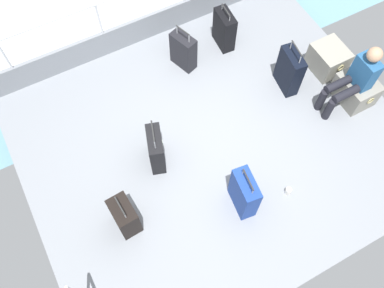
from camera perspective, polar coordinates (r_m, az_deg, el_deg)
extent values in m
cube|color=gray|center=(5.85, 2.97, 0.38)|extent=(4.40, 5.20, 0.06)
cube|color=gray|center=(6.80, -6.35, 15.80)|extent=(0.06, 5.20, 0.45)
cylinder|color=silver|center=(6.44, -23.77, 9.89)|extent=(0.04, 0.04, 1.00)
cylinder|color=silver|center=(6.47, -12.33, 15.11)|extent=(0.04, 0.04, 1.00)
cube|color=gray|center=(6.68, 18.31, 11.11)|extent=(0.51, 0.45, 0.42)
torus|color=tan|center=(6.73, 17.17, 13.18)|extent=(0.02, 0.12, 0.12)
torus|color=tan|center=(6.52, 19.88, 9.88)|extent=(0.02, 0.12, 0.12)
cube|color=gray|center=(6.48, 21.71, 7.03)|extent=(0.55, 0.45, 0.40)
torus|color=tan|center=(6.51, 20.44, 9.31)|extent=(0.02, 0.12, 0.12)
torus|color=tan|center=(6.34, 23.48, 5.50)|extent=(0.02, 0.12, 0.12)
cube|color=#26598C|center=(6.12, 22.73, 9.18)|extent=(0.34, 0.20, 0.48)
sphere|color=tan|center=(5.86, 23.96, 11.24)|extent=(0.20, 0.20, 0.20)
cylinder|color=black|center=(6.07, 20.51, 6.51)|extent=(0.12, 0.40, 0.12)
cylinder|color=black|center=(6.15, 18.41, 4.59)|extent=(0.11, 0.11, 0.40)
cylinder|color=black|center=(6.13, 19.52, 7.77)|extent=(0.12, 0.40, 0.12)
cylinder|color=black|center=(6.21, 17.45, 5.85)|extent=(0.11, 0.11, 0.40)
cube|color=black|center=(5.17, -9.30, -9.82)|extent=(0.40, 0.28, 0.54)
cylinder|color=#A5A8AD|center=(4.90, -10.48, -7.52)|extent=(0.02, 0.02, 0.11)
cylinder|color=#A5A8AD|center=(4.82, -9.23, -9.77)|extent=(0.02, 0.02, 0.11)
cylinder|color=#2D2D2D|center=(4.81, -9.97, -8.42)|extent=(0.25, 0.03, 0.02)
cube|color=silver|center=(5.09, -8.14, -8.80)|extent=(0.05, 0.01, 0.08)
cube|color=black|center=(6.63, 4.49, 15.50)|extent=(0.43, 0.23, 0.62)
cylinder|color=#A5A8AD|center=(6.45, 4.20, 18.40)|extent=(0.02, 0.02, 0.09)
cylinder|color=#A5A8AD|center=(6.30, 5.24, 16.92)|extent=(0.02, 0.02, 0.09)
cylinder|color=#2D2D2D|center=(6.34, 4.75, 17.96)|extent=(0.27, 0.04, 0.02)
cube|color=white|center=(6.61, 5.39, 16.19)|extent=(0.05, 0.01, 0.08)
cube|color=black|center=(5.43, -5.01, -0.74)|extent=(0.49, 0.32, 0.61)
cylinder|color=#A5A8AD|center=(5.15, -5.55, 2.60)|extent=(0.02, 0.02, 0.19)
cylinder|color=#A5A8AD|center=(5.01, -5.16, -0.04)|extent=(0.02, 0.02, 0.19)
cylinder|color=#2D2D2D|center=(5.00, -5.45, 1.83)|extent=(0.28, 0.11, 0.02)
cube|color=silver|center=(5.29, -4.09, 0.20)|extent=(0.05, 0.02, 0.08)
cube|color=black|center=(6.21, 13.31, 9.82)|extent=(0.47, 0.25, 0.69)
cylinder|color=#A5A8AD|center=(5.96, 13.56, 13.22)|extent=(0.02, 0.02, 0.15)
cylinder|color=#A5A8AD|center=(5.83, 14.76, 11.27)|extent=(0.02, 0.02, 0.15)
cylinder|color=#2D2D2D|center=(5.84, 14.32, 12.71)|extent=(0.29, 0.06, 0.02)
cube|color=white|center=(6.08, 14.60, 11.33)|extent=(0.05, 0.01, 0.08)
cube|color=black|center=(6.34, -1.20, 12.73)|extent=(0.44, 0.31, 0.59)
cylinder|color=#A5A8AD|center=(6.12, -2.10, 15.55)|extent=(0.02, 0.02, 0.14)
cylinder|color=#A5A8AD|center=(6.01, -0.42, 14.42)|extent=(0.02, 0.02, 0.14)
cylinder|color=#2D2D2D|center=(6.01, -1.28, 15.46)|extent=(0.25, 0.10, 0.02)
cube|color=green|center=(6.24, -0.56, 14.45)|extent=(0.05, 0.02, 0.08)
cube|color=navy|center=(5.17, 7.22, -6.80)|extent=(0.46, 0.26, 0.68)
cylinder|color=#A5A8AD|center=(4.85, 7.09, -3.81)|extent=(0.02, 0.02, 0.10)
cylinder|color=#A5A8AD|center=(4.77, 8.40, -6.52)|extent=(0.02, 0.02, 0.10)
cylinder|color=#2D2D2D|center=(4.76, 7.81, -4.92)|extent=(0.29, 0.05, 0.02)
cube|color=silver|center=(5.00, 8.61, -5.49)|extent=(0.05, 0.01, 0.08)
cylinder|color=white|center=(5.59, 13.17, -6.33)|extent=(0.08, 0.08, 0.10)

